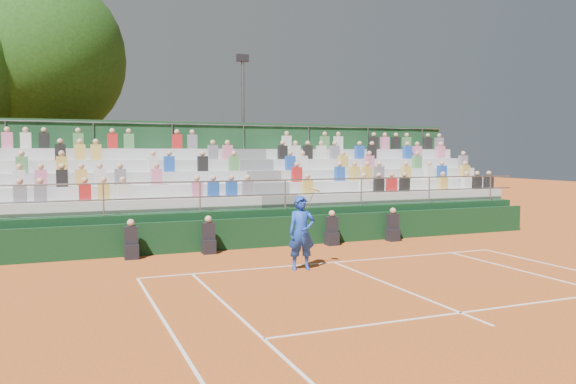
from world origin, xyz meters
name	(u,v)px	position (x,y,z in m)	size (l,w,h in m)	color
ground	(334,262)	(0.00, 0.00, 0.00)	(90.00, 90.00, 0.00)	#BF551F
courtside_wall	(291,231)	(0.00, 3.20, 0.50)	(20.00, 0.15, 1.00)	black
line_officials	(273,235)	(-0.82, 2.75, 0.48)	(9.44, 0.40, 1.19)	black
grandstand	(260,205)	(0.00, 6.44, 1.08)	(20.00, 5.20, 4.40)	black
tennis_player	(302,233)	(-1.25, -0.54, 1.00)	(0.93, 0.59, 2.22)	#183EB4
tree_east	(37,58)	(-8.04, 13.51, 7.38)	(7.74, 7.74, 11.27)	#392514
floodlight_mast	(243,122)	(1.33, 12.74, 4.68)	(0.60, 0.25, 8.01)	gray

